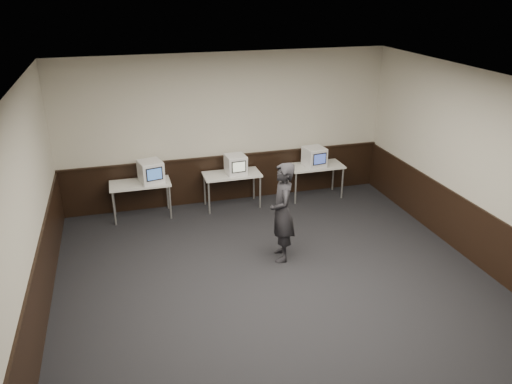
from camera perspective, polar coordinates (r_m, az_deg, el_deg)
floor at (r=7.80m, az=3.56°, el=-12.27°), size 8.00×8.00×0.00m
ceiling at (r=6.50m, az=4.26°, el=11.43°), size 8.00×8.00×0.00m
back_wall at (r=10.62m, az=-3.37°, el=7.15°), size 7.00×0.00×7.00m
left_wall at (r=6.78m, az=-25.38°, el=-4.73°), size 0.00×8.00×8.00m
right_wall at (r=8.75m, az=26.04°, el=1.24°), size 0.00×8.00×8.00m
wainscot_back at (r=10.95m, az=-3.21°, el=1.58°), size 6.98×0.04×1.00m
wainscot_left at (r=7.31m, az=-23.74°, el=-12.39°), size 0.04×7.98×1.00m
wainscot_right at (r=9.16m, az=24.76°, el=-5.17°), size 0.04×7.98×1.00m
wainscot_rail at (r=10.76m, az=-3.25°, el=4.12°), size 6.98×0.06×0.04m
desk_left at (r=10.32m, az=-13.09°, el=0.67°), size 1.20×0.60×0.75m
desk_center at (r=10.54m, az=-2.77°, el=1.76°), size 1.20×0.60×0.75m
desk_right at (r=11.10m, az=6.83°, el=2.72°), size 1.20×0.60×0.75m
emac_left at (r=10.21m, az=-11.92°, el=2.30°), size 0.54×0.55×0.44m
emac_center at (r=10.45m, az=-2.33°, el=3.17°), size 0.43×0.46×0.41m
emac_right at (r=10.94m, az=6.69°, el=4.02°), size 0.48×0.51×0.43m
person at (r=8.46m, az=3.03°, el=-2.33°), size 0.53×0.71×1.76m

